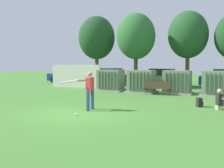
{
  "coord_description": "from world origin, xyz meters",
  "views": [
    {
      "loc": [
        5.95,
        -9.56,
        2.1
      ],
      "look_at": [
        0.05,
        3.5,
        1.0
      ],
      "focal_mm": 42.84,
      "sensor_mm": 36.0,
      "label": 1
    }
  ],
  "objects_px": {
    "transformer_mid_east": "(177,82)",
    "parked_car_leftmost": "(67,76)",
    "backpack": "(199,103)",
    "transformer_mid_west": "(142,82)",
    "transformer_west": "(111,81)",
    "parked_car_left_of_center": "(109,76)",
    "batter": "(89,88)",
    "seated_spectator": "(222,101)",
    "park_bench": "(157,87)",
    "transformer_east": "(217,84)",
    "sports_ball": "(76,114)",
    "parked_car_right_of_center": "(161,78)"
  },
  "relations": [
    {
      "from": "transformer_mid_east",
      "to": "parked_car_leftmost",
      "type": "distance_m",
      "value": 14.95
    },
    {
      "from": "backpack",
      "to": "transformer_mid_west",
      "type": "bearing_deg",
      "value": 132.58
    },
    {
      "from": "transformer_west",
      "to": "parked_car_left_of_center",
      "type": "distance_m",
      "value": 7.67
    },
    {
      "from": "transformer_mid_west",
      "to": "parked_car_leftmost",
      "type": "xyz_separation_m",
      "value": [
        -10.97,
        6.88,
        -0.04
      ]
    },
    {
      "from": "batter",
      "to": "seated_spectator",
      "type": "bearing_deg",
      "value": 24.88
    },
    {
      "from": "backpack",
      "to": "park_bench",
      "type": "bearing_deg",
      "value": 127.95
    },
    {
      "from": "transformer_west",
      "to": "transformer_mid_west",
      "type": "distance_m",
      "value": 2.58
    },
    {
      "from": "transformer_east",
      "to": "backpack",
      "type": "xyz_separation_m",
      "value": [
        -0.53,
        -5.02,
        -0.57
      ]
    },
    {
      "from": "batter",
      "to": "seated_spectator",
      "type": "height_order",
      "value": "batter"
    },
    {
      "from": "parked_car_left_of_center",
      "to": "batter",
      "type": "bearing_deg",
      "value": -68.33
    },
    {
      "from": "park_bench",
      "to": "sports_ball",
      "type": "relative_size",
      "value": 20.23
    },
    {
      "from": "park_bench",
      "to": "seated_spectator",
      "type": "xyz_separation_m",
      "value": [
        4.16,
        -4.45,
        -0.16
      ]
    },
    {
      "from": "transformer_west",
      "to": "sports_ball",
      "type": "height_order",
      "value": "transformer_west"
    },
    {
      "from": "batter",
      "to": "parked_car_leftmost",
      "type": "xyz_separation_m",
      "value": [
        -11.04,
        14.77,
        -0.22
      ]
    },
    {
      "from": "parked_car_right_of_center",
      "to": "batter",
      "type": "bearing_deg",
      "value": -88.57
    },
    {
      "from": "transformer_mid_east",
      "to": "backpack",
      "type": "relative_size",
      "value": 4.77
    },
    {
      "from": "transformer_west",
      "to": "transformer_mid_west",
      "type": "relative_size",
      "value": 1.0
    },
    {
      "from": "parked_car_left_of_center",
      "to": "transformer_east",
      "type": "bearing_deg",
      "value": -32.74
    },
    {
      "from": "batter",
      "to": "sports_ball",
      "type": "height_order",
      "value": "batter"
    },
    {
      "from": "park_bench",
      "to": "sports_ball",
      "type": "bearing_deg",
      "value": -97.95
    },
    {
      "from": "seated_spectator",
      "to": "transformer_west",
      "type": "bearing_deg",
      "value": 145.5
    },
    {
      "from": "parked_car_left_of_center",
      "to": "backpack",
      "type": "bearing_deg",
      "value": -49.16
    },
    {
      "from": "transformer_mid_west",
      "to": "transformer_east",
      "type": "bearing_deg",
      "value": 0.83
    },
    {
      "from": "parked_car_right_of_center",
      "to": "transformer_mid_west",
      "type": "bearing_deg",
      "value": -87.53
    },
    {
      "from": "backpack",
      "to": "parked_car_leftmost",
      "type": "relative_size",
      "value": 0.1
    },
    {
      "from": "seated_spectator",
      "to": "parked_car_left_of_center",
      "type": "relative_size",
      "value": 0.22
    },
    {
      "from": "batter",
      "to": "transformer_west",
      "type": "bearing_deg",
      "value": 108.0
    },
    {
      "from": "seated_spectator",
      "to": "parked_car_right_of_center",
      "type": "distance_m",
      "value": 13.53
    },
    {
      "from": "batter",
      "to": "parked_car_left_of_center",
      "type": "height_order",
      "value": "batter"
    },
    {
      "from": "sports_ball",
      "to": "backpack",
      "type": "relative_size",
      "value": 0.2
    },
    {
      "from": "sports_ball",
      "to": "parked_car_leftmost",
      "type": "relative_size",
      "value": 0.02
    },
    {
      "from": "backpack",
      "to": "parked_car_leftmost",
      "type": "distance_m",
      "value": 19.52
    },
    {
      "from": "transformer_mid_west",
      "to": "backpack",
      "type": "bearing_deg",
      "value": -47.42
    },
    {
      "from": "backpack",
      "to": "parked_car_right_of_center",
      "type": "distance_m",
      "value": 12.76
    },
    {
      "from": "seated_spectator",
      "to": "batter",
      "type": "bearing_deg",
      "value": -155.12
    },
    {
      "from": "batter",
      "to": "parked_car_leftmost",
      "type": "distance_m",
      "value": 18.44
    },
    {
      "from": "transformer_mid_east",
      "to": "sports_ball",
      "type": "bearing_deg",
      "value": -103.22
    },
    {
      "from": "sports_ball",
      "to": "parked_car_left_of_center",
      "type": "xyz_separation_m",
      "value": [
        -6.13,
        16.36,
        0.71
      ]
    },
    {
      "from": "transformer_mid_east",
      "to": "sports_ball",
      "type": "xyz_separation_m",
      "value": [
        -2.25,
        -9.56,
        -0.74
      ]
    },
    {
      "from": "sports_ball",
      "to": "seated_spectator",
      "type": "distance_m",
      "value": 6.59
    },
    {
      "from": "parked_car_leftmost",
      "to": "transformer_mid_east",
      "type": "bearing_deg",
      "value": -25.94
    },
    {
      "from": "transformer_mid_west",
      "to": "sports_ball",
      "type": "height_order",
      "value": "transformer_mid_west"
    },
    {
      "from": "park_bench",
      "to": "batter",
      "type": "bearing_deg",
      "value": -100.72
    },
    {
      "from": "transformer_west",
      "to": "backpack",
      "type": "relative_size",
      "value": 4.77
    },
    {
      "from": "batter",
      "to": "parked_car_left_of_center",
      "type": "xyz_separation_m",
      "value": [
        -5.97,
        15.03,
        -0.22
      ]
    },
    {
      "from": "batter",
      "to": "parked_car_leftmost",
      "type": "bearing_deg",
      "value": 126.77
    },
    {
      "from": "transformer_east",
      "to": "seated_spectator",
      "type": "distance_m",
      "value": 5.46
    },
    {
      "from": "park_bench",
      "to": "parked_car_leftmost",
      "type": "xyz_separation_m",
      "value": [
        -12.36,
        7.78,
        0.22
      ]
    },
    {
      "from": "park_bench",
      "to": "backpack",
      "type": "distance_m",
      "value": 5.14
    },
    {
      "from": "transformer_west",
      "to": "backpack",
      "type": "height_order",
      "value": "transformer_west"
    }
  ]
}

